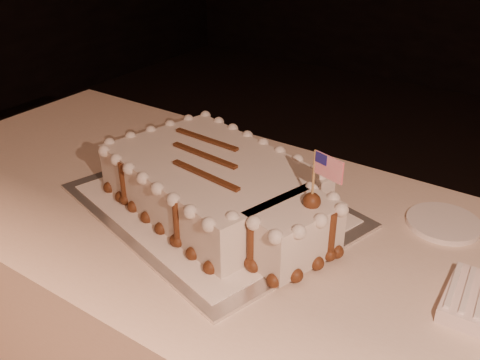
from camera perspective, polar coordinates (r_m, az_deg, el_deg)
The scene contains 4 objects.
cake_board at distance 1.24m, azimuth -3.05°, elevation -2.67°, with size 0.61×0.46×0.01m, color silver.
doily at distance 1.24m, azimuth -3.05°, elevation -2.47°, with size 0.55×0.42×0.00m, color white.
sheet_cake at distance 1.19m, azimuth -2.16°, elevation -0.78°, with size 0.61×0.44×0.23m.
side_plate at distance 1.25m, azimuth 20.88°, elevation -4.31°, with size 0.16×0.16×0.01m, color white.
Camera 1 is at (0.32, -0.23, 1.40)m, focal length 40.00 mm.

